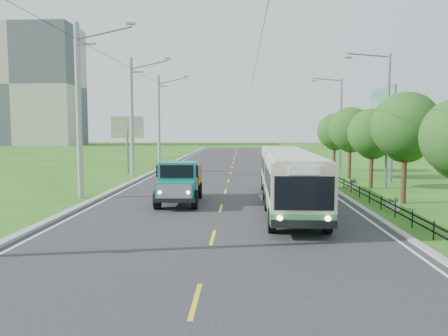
# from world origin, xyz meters

# --- Properties ---
(ground) EXTENTS (240.00, 240.00, 0.00)m
(ground) POSITION_xyz_m (0.00, 0.00, 0.00)
(ground) COLOR #285714
(ground) RESTS_ON ground
(road) EXTENTS (14.00, 120.00, 0.02)m
(road) POSITION_xyz_m (0.00, 20.00, 0.01)
(road) COLOR #28282B
(road) RESTS_ON ground
(curb_left) EXTENTS (0.40, 120.00, 0.15)m
(curb_left) POSITION_xyz_m (-7.20, 20.00, 0.07)
(curb_left) COLOR #9E9E99
(curb_left) RESTS_ON ground
(curb_right) EXTENTS (0.30, 120.00, 0.10)m
(curb_right) POSITION_xyz_m (7.15, 20.00, 0.05)
(curb_right) COLOR #9E9E99
(curb_right) RESTS_ON ground
(edge_line_left) EXTENTS (0.12, 120.00, 0.00)m
(edge_line_left) POSITION_xyz_m (-6.65, 20.00, 0.02)
(edge_line_left) COLOR silver
(edge_line_left) RESTS_ON road
(edge_line_right) EXTENTS (0.12, 120.00, 0.00)m
(edge_line_right) POSITION_xyz_m (6.65, 20.00, 0.02)
(edge_line_right) COLOR silver
(edge_line_right) RESTS_ON road
(centre_dash) EXTENTS (0.12, 2.20, 0.00)m
(centre_dash) POSITION_xyz_m (0.00, 0.00, 0.02)
(centre_dash) COLOR yellow
(centre_dash) RESTS_ON road
(railing_right) EXTENTS (0.04, 40.00, 0.60)m
(railing_right) POSITION_xyz_m (8.00, 14.00, 0.30)
(railing_right) COLOR black
(railing_right) RESTS_ON ground
(pole_near) EXTENTS (3.51, 0.32, 10.00)m
(pole_near) POSITION_xyz_m (-8.26, 9.00, 5.09)
(pole_near) COLOR gray
(pole_near) RESTS_ON ground
(pole_mid) EXTENTS (3.51, 0.32, 10.00)m
(pole_mid) POSITION_xyz_m (-8.26, 21.00, 5.09)
(pole_mid) COLOR gray
(pole_mid) RESTS_ON ground
(pole_far) EXTENTS (3.51, 0.32, 10.00)m
(pole_far) POSITION_xyz_m (-8.26, 33.00, 5.09)
(pole_far) COLOR gray
(pole_far) RESTS_ON ground
(tree_third) EXTENTS (3.60, 3.62, 6.00)m
(tree_third) POSITION_xyz_m (9.86, 8.14, 3.99)
(tree_third) COLOR #382314
(tree_third) RESTS_ON ground
(tree_fourth) EXTENTS (3.24, 3.31, 5.40)m
(tree_fourth) POSITION_xyz_m (9.86, 14.14, 3.59)
(tree_fourth) COLOR #382314
(tree_fourth) RESTS_ON ground
(tree_fifth) EXTENTS (3.48, 3.52, 5.80)m
(tree_fifth) POSITION_xyz_m (9.86, 20.14, 3.85)
(tree_fifth) COLOR #382314
(tree_fifth) RESTS_ON ground
(tree_back) EXTENTS (3.30, 3.36, 5.50)m
(tree_back) POSITION_xyz_m (9.86, 26.14, 3.65)
(tree_back) COLOR #382314
(tree_back) RESTS_ON ground
(streetlight_mid) EXTENTS (3.02, 0.20, 9.07)m
(streetlight_mid) POSITION_xyz_m (10.64, 14.00, 4.90)
(streetlight_mid) COLOR slate
(streetlight_mid) RESTS_ON ground
(streetlight_far) EXTENTS (3.02, 0.20, 9.07)m
(streetlight_far) POSITION_xyz_m (10.64, 28.00, 4.90)
(streetlight_far) COLOR slate
(streetlight_far) RESTS_ON ground
(planter_near) EXTENTS (0.64, 0.64, 0.67)m
(planter_near) POSITION_xyz_m (8.60, 6.00, 0.29)
(planter_near) COLOR silver
(planter_near) RESTS_ON ground
(planter_mid) EXTENTS (0.64, 0.64, 0.67)m
(planter_mid) POSITION_xyz_m (8.60, 14.00, 0.29)
(planter_mid) COLOR silver
(planter_mid) RESTS_ON ground
(planter_far) EXTENTS (0.64, 0.64, 0.67)m
(planter_far) POSITION_xyz_m (8.60, 22.00, 0.29)
(planter_far) COLOR silver
(planter_far) RESTS_ON ground
(billboard_left) EXTENTS (3.00, 0.20, 5.20)m
(billboard_left) POSITION_xyz_m (-9.50, 24.00, 3.87)
(billboard_left) COLOR slate
(billboard_left) RESTS_ON ground
(billboard_right) EXTENTS (0.24, 6.00, 7.30)m
(billboard_right) POSITION_xyz_m (12.30, 20.00, 5.34)
(billboard_right) COLOR slate
(billboard_right) RESTS_ON ground
(apartment_near) EXTENTS (28.00, 14.00, 30.00)m
(apartment_near) POSITION_xyz_m (-55.00, 95.00, 15.00)
(apartment_near) COLOR #B7B2A3
(apartment_near) RESTS_ON ground
(bus) EXTENTS (2.69, 14.57, 2.80)m
(bus) POSITION_xyz_m (3.41, 6.75, 1.68)
(bus) COLOR #348240
(bus) RESTS_ON ground
(dump_truck) EXTENTS (2.34, 5.57, 2.31)m
(dump_truck) POSITION_xyz_m (-2.30, 7.56, 1.31)
(dump_truck) COLOR #147C75
(dump_truck) RESTS_ON ground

